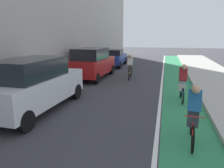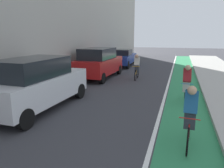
{
  "view_description": "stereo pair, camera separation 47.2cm",
  "coord_description": "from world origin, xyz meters",
  "px_view_note": "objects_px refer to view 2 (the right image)",
  "views": [
    {
      "loc": [
        2.07,
        3.72,
        2.8
      ],
      "look_at": [
        0.32,
        10.88,
        1.14
      ],
      "focal_mm": 34.94,
      "sensor_mm": 36.0,
      "label": 1
    },
    {
      "loc": [
        2.53,
        3.84,
        2.8
      ],
      "look_at": [
        0.32,
        10.88,
        1.14
      ],
      "focal_mm": 34.94,
      "sensor_mm": 36.0,
      "label": 2
    }
  ],
  "objects_px": {
    "parked_sedan_blue": "(122,57)",
    "cyclist_trailing": "(187,84)",
    "cyclist_mid": "(190,114)",
    "cyclist_far": "(137,66)",
    "parked_suv_white": "(37,83)",
    "parked_suv_red": "(99,63)"
  },
  "relations": [
    {
      "from": "cyclist_trailing",
      "to": "parked_suv_red",
      "type": "bearing_deg",
      "value": 144.03
    },
    {
      "from": "parked_suv_red",
      "to": "cyclist_mid",
      "type": "height_order",
      "value": "parked_suv_red"
    },
    {
      "from": "parked_sedan_blue",
      "to": "cyclist_far",
      "type": "bearing_deg",
      "value": -66.54
    },
    {
      "from": "cyclist_trailing",
      "to": "parked_suv_white",
      "type": "bearing_deg",
      "value": -154.34
    },
    {
      "from": "cyclist_mid",
      "to": "cyclist_trailing",
      "type": "distance_m",
      "value": 3.88
    },
    {
      "from": "parked_sedan_blue",
      "to": "cyclist_trailing",
      "type": "bearing_deg",
      "value": -61.47
    },
    {
      "from": "cyclist_mid",
      "to": "cyclist_trailing",
      "type": "relative_size",
      "value": 1.0
    },
    {
      "from": "parked_suv_white",
      "to": "parked_suv_red",
      "type": "xyz_separation_m",
      "value": [
        0.0,
        6.58,
        0.0
      ]
    },
    {
      "from": "parked_suv_white",
      "to": "parked_suv_red",
      "type": "bearing_deg",
      "value": 90.0
    },
    {
      "from": "parked_suv_white",
      "to": "cyclist_far",
      "type": "distance_m",
      "value": 7.33
    },
    {
      "from": "cyclist_mid",
      "to": "parked_sedan_blue",
      "type": "bearing_deg",
      "value": 111.45
    },
    {
      "from": "cyclist_mid",
      "to": "parked_suv_white",
      "type": "bearing_deg",
      "value": 167.0
    },
    {
      "from": "parked_suv_white",
      "to": "parked_sedan_blue",
      "type": "height_order",
      "value": "parked_suv_white"
    },
    {
      "from": "parked_sedan_blue",
      "to": "cyclist_trailing",
      "type": "distance_m",
      "value": 11.41
    },
    {
      "from": "cyclist_mid",
      "to": "parked_suv_red",
      "type": "bearing_deg",
      "value": 124.89
    },
    {
      "from": "parked_suv_red",
      "to": "cyclist_trailing",
      "type": "relative_size",
      "value": 2.62
    },
    {
      "from": "cyclist_mid",
      "to": "cyclist_far",
      "type": "height_order",
      "value": "same"
    },
    {
      "from": "parked_suv_white",
      "to": "cyclist_far",
      "type": "relative_size",
      "value": 2.72
    },
    {
      "from": "parked_suv_white",
      "to": "cyclist_mid",
      "type": "xyz_separation_m",
      "value": [
        5.47,
        -1.26,
        -0.17
      ]
    },
    {
      "from": "parked_sedan_blue",
      "to": "cyclist_mid",
      "type": "distance_m",
      "value": 14.94
    },
    {
      "from": "parked_suv_red",
      "to": "cyclist_far",
      "type": "xyz_separation_m",
      "value": [
        2.5,
        0.31,
        -0.17
      ]
    },
    {
      "from": "parked_suv_red",
      "to": "parked_suv_white",
      "type": "bearing_deg",
      "value": -90.0
    }
  ]
}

